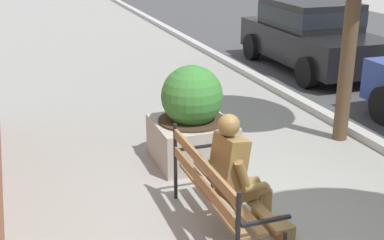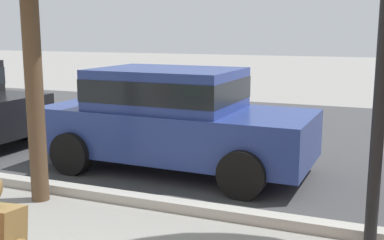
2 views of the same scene
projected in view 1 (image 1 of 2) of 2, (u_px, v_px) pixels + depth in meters
park_bench at (217, 187)px, 5.30m from camera, size 1.80×0.54×0.95m
bronze_statue_seated at (241, 178)px, 5.22m from camera, size 0.61×0.82×1.37m
concrete_planter at (192, 120)px, 7.04m from camera, size 1.03×1.03×1.36m
parked_car_black at (310, 33)px, 11.86m from camera, size 4.14×2.00×1.56m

